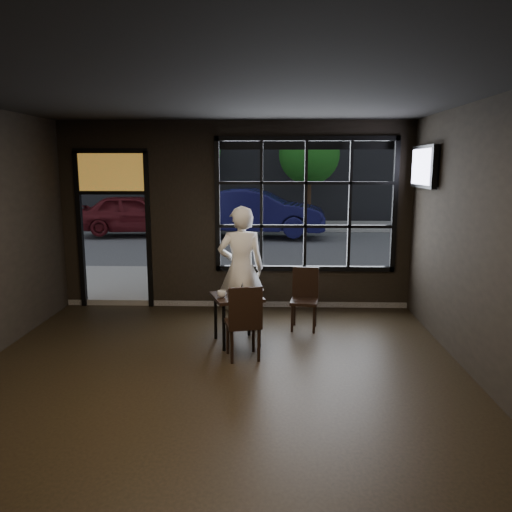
{
  "coord_description": "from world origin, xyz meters",
  "views": [
    {
      "loc": [
        0.63,
        -4.99,
        2.47
      ],
      "look_at": [
        0.4,
        2.2,
        1.15
      ],
      "focal_mm": 35.0,
      "sensor_mm": 36.0,
      "label": 1
    }
  ],
  "objects_px": {
    "cafe_table": "(237,319)",
    "navy_car": "(255,212)",
    "chair_near": "(243,321)",
    "man": "(241,269)"
  },
  "relations": [
    {
      "from": "cafe_table",
      "to": "navy_car",
      "type": "distance_m",
      "value": 10.34
    },
    {
      "from": "man",
      "to": "chair_near",
      "type": "bearing_deg",
      "value": 87.34
    },
    {
      "from": "cafe_table",
      "to": "navy_car",
      "type": "relative_size",
      "value": 0.15
    },
    {
      "from": "cafe_table",
      "to": "man",
      "type": "relative_size",
      "value": 0.37
    },
    {
      "from": "chair_near",
      "to": "man",
      "type": "bearing_deg",
      "value": -99.14
    },
    {
      "from": "chair_near",
      "to": "navy_car",
      "type": "distance_m",
      "value": 10.87
    },
    {
      "from": "cafe_table",
      "to": "navy_car",
      "type": "bearing_deg",
      "value": 71.26
    },
    {
      "from": "cafe_table",
      "to": "man",
      "type": "distance_m",
      "value": 0.81
    },
    {
      "from": "chair_near",
      "to": "man",
      "type": "distance_m",
      "value": 1.19
    },
    {
      "from": "cafe_table",
      "to": "chair_near",
      "type": "relative_size",
      "value": 0.7
    }
  ]
}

